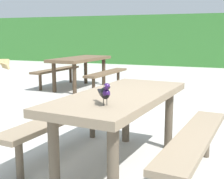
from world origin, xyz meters
TOP-DOWN VIEW (x-y plane):
  - ground_plane at (0.00, 0.00)m, footprint 60.00×60.00m
  - hedge_wall at (0.00, 10.95)m, footprint 28.00×2.17m
  - picnic_table_foreground at (-0.34, 0.03)m, footprint 1.83×1.86m
  - bird_grackle at (-0.28, -0.50)m, footprint 0.20×0.24m
  - picnic_table_mid_left at (-2.77, 3.88)m, footprint 1.78×1.84m

SIDE VIEW (x-z plane):
  - ground_plane at x=0.00m, z-range 0.00..0.00m
  - picnic_table_foreground at x=-0.34m, z-range 0.19..0.93m
  - picnic_table_mid_left at x=-2.77m, z-range 0.19..0.93m
  - bird_grackle at x=-0.28m, z-range 0.75..0.94m
  - hedge_wall at x=0.00m, z-range 0.00..2.07m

